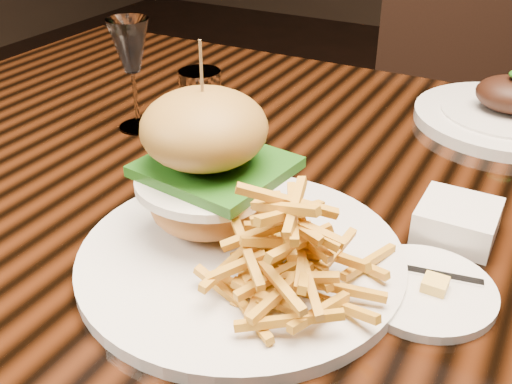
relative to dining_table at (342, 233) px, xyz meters
The scene contains 8 objects.
dining_table is the anchor object (origin of this frame).
burger_plate 0.26m from the dining_table, 100.54° to the right, with size 0.34×0.34×0.22m.
side_saucer 0.24m from the dining_table, 49.39° to the right, with size 0.14×0.14×0.02m.
ramekin 0.19m from the dining_table, 19.25° to the right, with size 0.08×0.08×0.04m, color silver.
wine_glass 0.40m from the dining_table, behind, with size 0.06×0.06×0.17m.
water_tumbler 0.30m from the dining_table, 165.37° to the left, with size 0.06×0.06×0.09m, color white.
far_dish 0.35m from the dining_table, 63.16° to the left, with size 0.28×0.28×0.09m.
chair_far 0.90m from the dining_table, 90.36° to the left, with size 0.57×0.58×0.95m.
Camera 1 is at (0.22, -0.65, 1.14)m, focal length 42.00 mm.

